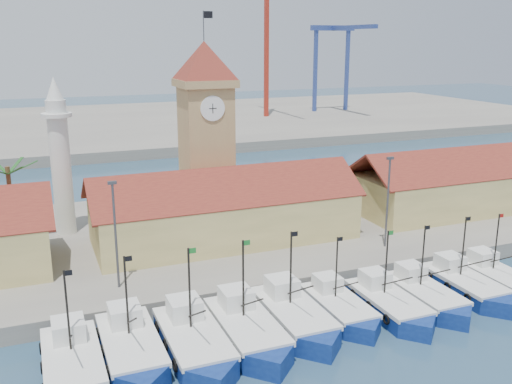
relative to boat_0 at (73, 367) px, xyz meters
name	(u,v)px	position (x,y,z in m)	size (l,w,h in m)	color
ground	(315,345)	(16.49, -2.10, -0.78)	(400.00, 400.00, 0.00)	navy
quay	(214,234)	(16.49, 21.90, -0.03)	(140.00, 32.00, 1.50)	gray
terminal	(107,126)	(16.49, 107.90, 0.22)	(240.00, 80.00, 2.00)	gray
boat_0	(73,367)	(0.00, 0.00, 0.00)	(3.65, 10.00, 7.57)	navy
boat_1	(132,351)	(3.89, 0.59, 0.02)	(3.74, 10.25, 7.75)	navy
boat_2	(195,344)	(8.09, -0.25, 0.05)	(3.88, 10.62, 8.04)	navy
boat_3	(248,332)	(12.16, 0.02, 0.04)	(3.85, 10.53, 7.97)	navy
boat_4	(295,318)	(16.27, 0.71, 0.03)	(3.79, 10.39, 7.86)	navy
boat_5	(340,309)	(20.30, 0.92, -0.08)	(3.29, 9.02, 6.82)	navy
boat_6	(390,306)	(24.26, -0.11, -0.04)	(3.46, 9.48, 7.17)	navy
boat_7	(426,297)	(28.00, 0.15, -0.05)	(3.40, 9.33, 7.06)	navy
boat_8	(467,287)	(32.53, 0.53, -0.04)	(3.46, 9.47, 7.17)	navy
boat_9	(499,280)	(36.28, 0.64, -0.06)	(3.36, 9.21, 6.97)	navy
hall_center	(225,216)	(16.49, 17.90, 3.20)	(27.04, 10.13, 7.61)	#DBC678
hall_right	(473,187)	(48.49, 17.90, 3.20)	(31.20, 10.13, 7.61)	#DBC678
clock_tower	(206,129)	(16.49, 23.89, 11.18)	(5.80, 5.80, 22.70)	tan
minaret	(60,157)	(1.49, 25.90, 8.95)	(3.00, 3.00, 16.30)	silver
palm_tree	(11,199)	(-3.51, 23.90, 5.46)	(5.60, 5.03, 8.39)	brown
lamp_posts	(259,213)	(16.99, 9.90, 5.69)	(80.70, 0.25, 9.03)	#3F3F44
crane_red_right	(268,15)	(56.75, 101.83, 26.46)	(1.00, 30.78, 45.82)	#A72719
gantry	(338,45)	(78.49, 104.55, 19.26)	(13.00, 22.00, 23.20)	navy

